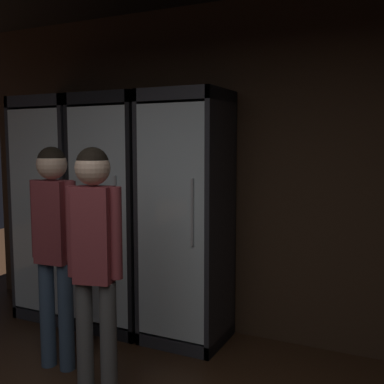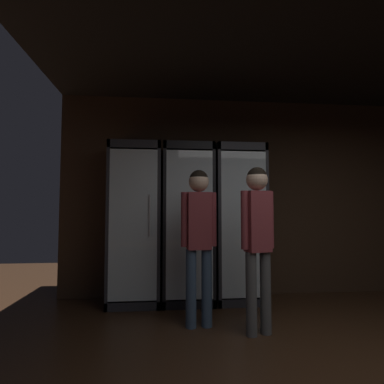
{
  "view_description": "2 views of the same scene",
  "coord_description": "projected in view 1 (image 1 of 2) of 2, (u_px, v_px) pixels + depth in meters",
  "views": [
    {
      "loc": [
        1.05,
        -0.59,
        1.64
      ],
      "look_at": [
        -0.55,
        2.74,
        1.24
      ],
      "focal_mm": 42.6,
      "sensor_mm": 36.0,
      "label": 1
    },
    {
      "loc": [
        -1.6,
        -1.31,
        1.18
      ],
      "look_at": [
        -1.23,
        2.5,
        1.42
      ],
      "focal_mm": 28.56,
      "sensor_mm": 36.0,
      "label": 2
    }
  ],
  "objects": [
    {
      "name": "wall_back",
      "position": [
        268.0,
        172.0,
        3.72
      ],
      "size": [
        6.0,
        0.06,
        2.8
      ],
      "primitive_type": "cube",
      "color": "#382619",
      "rests_on": "ground"
    },
    {
      "name": "cooler_far_left",
      "position": [
        61.0,
        210.0,
        4.34
      ],
      "size": [
        0.65,
        0.59,
        2.06
      ],
      "color": "#2B2B30",
      "rests_on": "ground"
    },
    {
      "name": "cooler_left",
      "position": [
        120.0,
        214.0,
        4.05
      ],
      "size": [
        0.65,
        0.59,
        2.06
      ],
      "color": "black",
      "rests_on": "ground"
    },
    {
      "name": "cooler_center",
      "position": [
        189.0,
        220.0,
        3.76
      ],
      "size": [
        0.65,
        0.59,
        2.06
      ],
      "color": "#2B2B30",
      "rests_on": "ground"
    },
    {
      "name": "shopper_near",
      "position": [
        54.0,
        234.0,
        3.24
      ],
      "size": [
        0.38,
        0.21,
        1.61
      ],
      "color": "#384C66",
      "rests_on": "ground"
    },
    {
      "name": "shopper_far",
      "position": [
        94.0,
        247.0,
        2.78
      ],
      "size": [
        0.35,
        0.21,
        1.62
      ],
      "color": "#4C4C4C",
      "rests_on": "ground"
    }
  ]
}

